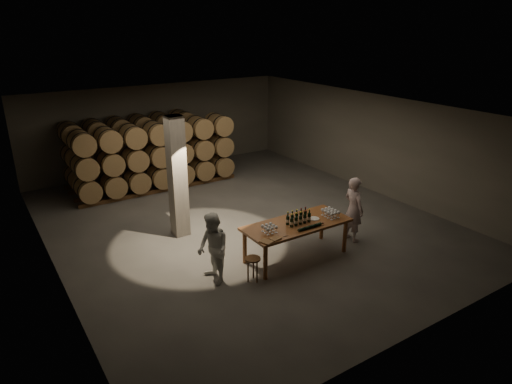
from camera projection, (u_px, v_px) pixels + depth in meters
room at (177, 177)px, 11.70m from camera, size 12.00×12.00×12.00m
tasting_table at (297, 227)px, 10.78m from camera, size 2.60×1.10×0.90m
barrel_stack_back at (132, 148)px, 15.99m from camera, size 4.70×0.95×2.31m
barrel_stack_front at (157, 155)px, 15.09m from camera, size 5.48×0.95×2.31m
bottle_cluster at (299, 219)px, 10.70m from camera, size 0.60×0.23×0.33m
lying_bottles at (310, 227)px, 10.46m from camera, size 0.75×0.08×0.08m
glass_cluster_left at (269, 227)px, 10.26m from camera, size 0.30×0.30×0.17m
glass_cluster_right at (331, 211)px, 11.07m from camera, size 0.31×0.42×0.18m
plate at (314, 219)px, 10.97m from camera, size 0.26×0.26×0.01m
notebook_near at (275, 239)px, 9.95m from camera, size 0.27×0.23×0.03m
notebook_corner at (266, 242)px, 9.82m from camera, size 0.28×0.32×0.02m
pen at (286, 236)px, 10.09m from camera, size 0.13×0.02×0.01m
stool at (253, 262)px, 9.89m from camera, size 0.34×0.34×0.57m
person_man at (353, 209)px, 11.64m from camera, size 0.42×0.63×1.72m
person_woman at (213, 249)px, 9.75m from camera, size 0.62×0.79×1.60m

